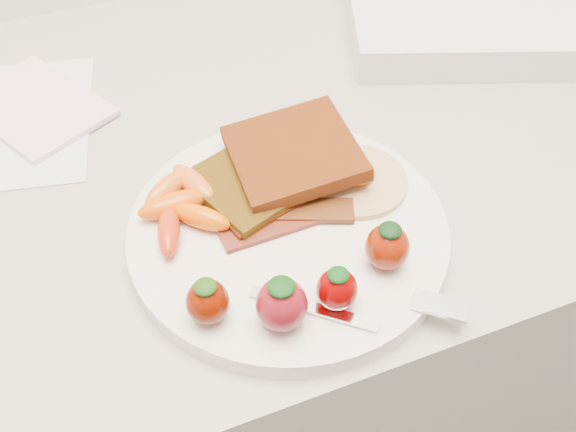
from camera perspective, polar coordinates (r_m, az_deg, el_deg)
name	(u,v)px	position (r m, az deg, el deg)	size (l,w,h in m)	color
counter	(257,356)	(1.01, -2.74, -12.31)	(2.00, 0.60, 0.90)	gray
plate	(288,231)	(0.54, 0.00, -1.35)	(0.27, 0.27, 0.02)	silver
toast_lower	(251,183)	(0.56, -3.27, 2.91)	(0.09, 0.09, 0.01)	black
toast_upper	(293,153)	(0.57, 0.48, 5.64)	(0.11, 0.11, 0.01)	black
fried_egg	(356,178)	(0.57, 6.04, 3.37)	(0.10, 0.10, 0.02)	beige
bacon_strips	(285,212)	(0.54, -0.31, 0.35)	(0.12, 0.07, 0.01)	#4A0D08
baby_carrots	(181,204)	(0.55, -9.49, 1.09)	(0.07, 0.11, 0.02)	#DA4B05
strawberries	(306,285)	(0.47, 1.60, -6.11)	(0.18, 0.06, 0.05)	#5A0D00
fork	(371,307)	(0.49, 7.42, -8.01)	(0.15, 0.09, 0.00)	silver
paper_sheet	(14,122)	(0.72, -23.21, 7.72)	(0.15, 0.21, 0.00)	silver
notepad	(34,106)	(0.73, -21.63, 9.07)	(0.10, 0.15, 0.01)	beige
appliance	(475,10)	(0.84, 16.32, 17.20)	(0.30, 0.24, 0.04)	silver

